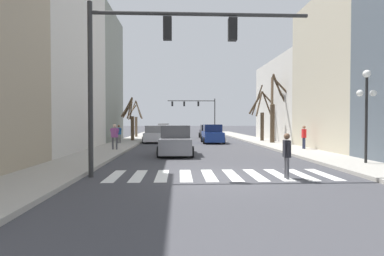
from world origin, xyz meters
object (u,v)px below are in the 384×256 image
traffic_signal_near (156,49)px  pedestrian_crossing_street (287,152)px  pedestrian_waiting_at_curb (119,132)px  pedestrian_near_right_corner (304,135)px  car_parked_left_near (164,129)px  street_lamp_right_corner (367,97)px  street_tree_right_far (262,115)px  pedestrian_on_right_sidewalk (115,134)px  traffic_signal_far (197,107)px  street_tree_left_near (136,120)px  car_parked_right_near (208,132)px  street_tree_right_mid (275,110)px  car_parked_left_mid (176,141)px  car_parked_left_far (212,134)px  street_tree_right_near (131,119)px  car_parked_right_far (155,135)px

traffic_signal_near → pedestrian_crossing_street: 6.12m
pedestrian_waiting_at_curb → pedestrian_near_right_corner: bearing=-166.9°
pedestrian_waiting_at_curb → car_parked_left_near: bearing=-61.2°
street_lamp_right_corner → street_tree_right_far: street_tree_right_far is taller
street_tree_right_far → pedestrian_on_right_sidewalk: bearing=-145.2°
traffic_signal_near → traffic_signal_far: bearing=84.5°
traffic_signal_far → street_tree_left_near: (-8.60, -15.81, -2.33)m
street_lamp_right_corner → car_parked_right_near: (-5.06, 23.01, -2.43)m
traffic_signal_far → car_parked_right_near: (0.37, -17.02, -3.85)m
pedestrian_crossing_street → street_tree_right_mid: size_ratio=0.26×
pedestrian_crossing_street → pedestrian_on_right_sidewalk: size_ratio=0.95×
pedestrian_near_right_corner → street_tree_right_mid: (-0.07, 6.05, 2.00)m
pedestrian_crossing_street → car_parked_right_near: bearing=-172.6°
car_parked_right_near → street_tree_right_mid: size_ratio=0.72×
car_parked_left_near → pedestrian_waiting_at_curb: (-2.90, -20.87, 0.30)m
car_parked_left_mid → pedestrian_on_right_sidewalk: pedestrian_on_right_sidewalk is taller
car_parked_right_near → pedestrian_crossing_street: same height
car_parked_left_far → street_tree_right_near: 8.44m
traffic_signal_far → car_parked_right_near: 17.46m
street_lamp_right_corner → car_parked_left_far: (-5.46, 14.95, -2.38)m
street_tree_right_mid → car_parked_left_near: bearing=117.9°
car_parked_left_far → pedestrian_waiting_at_curb: car_parked_left_far is taller
traffic_signal_near → pedestrian_on_right_sidewalk: 10.68m
traffic_signal_near → car_parked_left_near: (-1.54, 36.29, -3.98)m
traffic_signal_far → car_parked_right_far: (-5.56, -23.97, -3.85)m
traffic_signal_near → pedestrian_on_right_sidewalk: (-3.54, 9.41, -3.60)m
street_tree_right_mid → traffic_signal_far: bearing=101.4°
pedestrian_near_right_corner → car_parked_left_mid: bearing=-73.8°
car_parked_left_mid → street_tree_right_far: size_ratio=0.81×
traffic_signal_far → car_parked_left_far: traffic_signal_far is taller
car_parked_left_mid → street_tree_right_near: street_tree_right_near is taller
car_parked_right_far → pedestrian_waiting_at_curb: bearing=134.0°
car_parked_left_near → street_tree_right_near: 17.37m
pedestrian_near_right_corner → street_tree_right_far: (-0.44, 8.96, 1.62)m
car_parked_left_near → car_parked_left_mid: bearing=-175.7°
car_parked_right_near → street_tree_right_mid: street_tree_right_mid is taller
pedestrian_on_right_sidewalk → street_lamp_right_corner: bearing=-7.8°
traffic_signal_near → pedestrian_waiting_at_curb: 16.46m
traffic_signal_far → street_tree_right_mid: size_ratio=1.37×
traffic_signal_near → traffic_signal_far: (4.09, 42.26, -0.16)m
car_parked_left_near → pedestrian_crossing_street: (6.29, -36.89, 0.17)m
traffic_signal_near → street_tree_left_near: traffic_signal_near is taller
car_parked_left_near → street_tree_right_near: (-2.46, -17.12, 1.51)m
street_tree_right_far → street_tree_right_mid: street_tree_right_mid is taller
street_tree_right_mid → pedestrian_crossing_street: bearing=-106.7°
traffic_signal_far → pedestrian_near_right_corner: size_ratio=5.24×
street_tree_right_far → pedestrian_near_right_corner: bearing=-87.2°
pedestrian_on_right_sidewalk → pedestrian_near_right_corner: 13.15m
pedestrian_crossing_street → street_tree_right_near: size_ratio=0.38×
pedestrian_waiting_at_curb → street_tree_right_near: street_tree_right_near is taller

